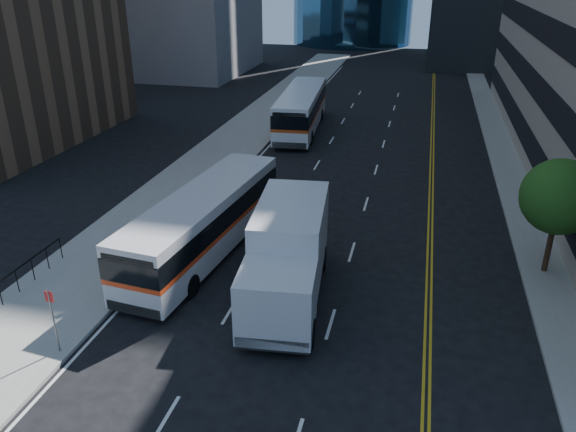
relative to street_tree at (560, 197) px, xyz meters
The scene contains 7 objects.
ground 12.58m from the street_tree, 138.37° to the right, with size 160.00×160.00×0.00m, color black.
sidewalk_west 26.11m from the street_tree, 138.92° to the left, with size 5.00×90.00×0.15m, color gray.
sidewalk_east 17.37m from the street_tree, 90.00° to the left, with size 2.00×90.00×0.15m, color gray.
street_tree is the anchor object (origin of this frame).
bus_front 15.39m from the street_tree, behind, with size 3.83×12.03×3.05m.
bus_rear 25.54m from the street_tree, 127.24° to the left, with size 3.68×12.65×3.22m.
box_truck 11.60m from the street_tree, 156.47° to the right, with size 3.46×8.03×3.73m.
Camera 1 is at (3.10, -15.60, 12.48)m, focal length 35.00 mm.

